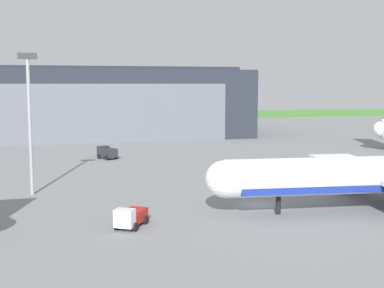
{
  "coord_description": "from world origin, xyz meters",
  "views": [
    {
      "loc": [
        -22.5,
        -56.32,
        14.51
      ],
      "look_at": [
        -4.24,
        16.08,
        5.7
      ],
      "focal_mm": 47.87,
      "sensor_mm": 36.0,
      "label": 1
    }
  ],
  "objects_px": {
    "baggage_tug": "(107,152)",
    "pushback_tractor": "(131,217)",
    "maintenance_hangar": "(106,103)",
    "apron_light_mast": "(29,112)"
  },
  "relations": [
    {
      "from": "maintenance_hangar",
      "to": "baggage_tug",
      "type": "relative_size",
      "value": 15.91
    },
    {
      "from": "baggage_tug",
      "to": "apron_light_mast",
      "type": "xyz_separation_m",
      "value": [
        -12.28,
        -30.23,
        9.55
      ]
    },
    {
      "from": "pushback_tractor",
      "to": "apron_light_mast",
      "type": "height_order",
      "value": "apron_light_mast"
    },
    {
      "from": "maintenance_hangar",
      "to": "baggage_tug",
      "type": "bearing_deg",
      "value": -94.76
    },
    {
      "from": "baggage_tug",
      "to": "pushback_tractor",
      "type": "xyz_separation_m",
      "value": [
        -1.72,
        -48.8,
        -0.2
      ]
    },
    {
      "from": "pushback_tractor",
      "to": "maintenance_hangar",
      "type": "bearing_deg",
      "value": 86.64
    },
    {
      "from": "baggage_tug",
      "to": "apron_light_mast",
      "type": "distance_m",
      "value": 34.0
    },
    {
      "from": "apron_light_mast",
      "to": "maintenance_hangar",
      "type": "bearing_deg",
      "value": 78.13
    },
    {
      "from": "pushback_tractor",
      "to": "apron_light_mast",
      "type": "bearing_deg",
      "value": 119.63
    },
    {
      "from": "maintenance_hangar",
      "to": "pushback_tractor",
      "type": "relative_size",
      "value": 15.63
    }
  ]
}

